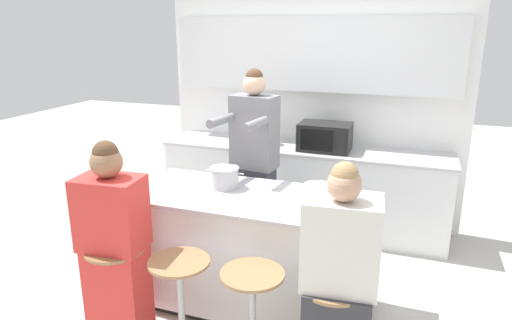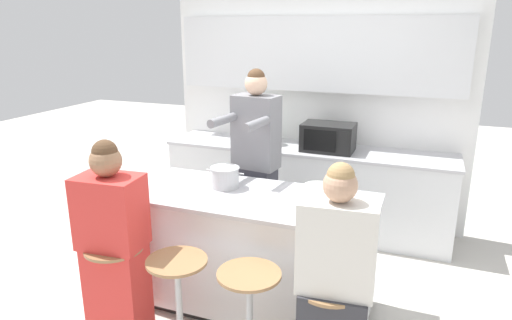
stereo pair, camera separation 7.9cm
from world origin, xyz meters
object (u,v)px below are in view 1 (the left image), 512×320
at_px(kitchen_island, 253,251).
at_px(microwave, 325,137).
at_px(bar_stool_center_left, 181,302).
at_px(coffee_cup_near, 325,206).
at_px(cooking_pot, 225,177).
at_px(potted_plant, 267,131).
at_px(bar_stool_center_right, 252,316).
at_px(person_seated_near, 338,295).
at_px(bar_stool_leftmost, 118,288).
at_px(person_wrapped_blanket, 115,249).
at_px(fruit_bowl, 319,189).
at_px(person_cooking, 254,172).

xyz_separation_m(kitchen_island, microwave, (0.23, 1.51, 0.57)).
height_order(bar_stool_center_left, coffee_cup_near, coffee_cup_near).
bearing_deg(cooking_pot, potted_plant, 95.57).
distance_m(bar_stool_center_right, person_seated_near, 0.58).
bearing_deg(bar_stool_leftmost, person_wrapped_blanket, 126.58).
bearing_deg(cooking_pot, fruit_bowl, 8.79).
xyz_separation_m(bar_stool_center_left, person_seated_near, (1.00, 0.02, 0.26)).
bearing_deg(microwave, cooking_pot, -108.92).
distance_m(kitchen_island, bar_stool_center_right, 0.71).
bearing_deg(person_wrapped_blanket, microwave, 61.45).
bearing_deg(bar_stool_center_right, cooking_pot, 123.44).
xyz_separation_m(bar_stool_center_left, cooking_pot, (-0.02, 0.78, 0.60)).
relative_size(kitchen_island, bar_stool_leftmost, 2.63).
xyz_separation_m(bar_stool_center_left, microwave, (0.47, 2.20, 0.64)).
bearing_deg(fruit_bowl, bar_stool_leftmost, -143.08).
bearing_deg(coffee_cup_near, person_wrapped_blanket, -156.97).
height_order(person_cooking, coffee_cup_near, person_cooking).
bearing_deg(bar_stool_center_left, bar_stool_leftmost, 179.28).
xyz_separation_m(cooking_pot, coffee_cup_near, (0.82, -0.21, -0.04)).
height_order(person_cooking, person_seated_near, person_cooking).
bearing_deg(bar_stool_leftmost, person_cooking, 68.12).
height_order(bar_stool_center_left, potted_plant, potted_plant).
relative_size(kitchen_island, person_wrapped_blanket, 1.28).
height_order(kitchen_island, fruit_bowl, fruit_bowl).
xyz_separation_m(kitchen_island, person_seated_near, (0.76, -0.67, 0.19)).
bearing_deg(coffee_cup_near, microwave, 101.60).
distance_m(person_wrapped_blanket, person_seated_near, 1.49).
relative_size(kitchen_island, fruit_bowl, 7.73).
bearing_deg(bar_stool_center_right, person_wrapped_blanket, -179.98).
height_order(person_wrapped_blanket, fruit_bowl, person_wrapped_blanket).
bearing_deg(person_seated_near, bar_stool_center_right, 175.00).
distance_m(bar_stool_center_left, fruit_bowl, 1.25).
height_order(person_seated_near, fruit_bowl, person_seated_near).
xyz_separation_m(person_wrapped_blanket, potted_plant, (0.33, 2.22, 0.36)).
relative_size(cooking_pot, fruit_bowl, 1.33).
height_order(kitchen_island, potted_plant, potted_plant).
height_order(fruit_bowl, microwave, microwave).
bearing_deg(potted_plant, kitchen_island, -75.46).
xyz_separation_m(kitchen_island, bar_stool_center_right, (0.24, -0.67, -0.07)).
bearing_deg(coffee_cup_near, person_cooking, 136.53).
relative_size(person_wrapped_blanket, cooking_pot, 4.55).
distance_m(bar_stool_leftmost, coffee_cup_near, 1.51).
relative_size(person_cooking, fruit_bowl, 7.54).
relative_size(person_wrapped_blanket, coffee_cup_near, 12.36).
bearing_deg(bar_stool_leftmost, person_seated_near, 0.44).
bearing_deg(person_wrapped_blanket, bar_stool_center_left, -6.80).
bearing_deg(microwave, bar_stool_leftmost, -113.48).
relative_size(kitchen_island, cooking_pot, 5.82).
relative_size(bar_stool_center_left, bar_stool_center_right, 1.00).
distance_m(person_cooking, coffee_cup_near, 1.06).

